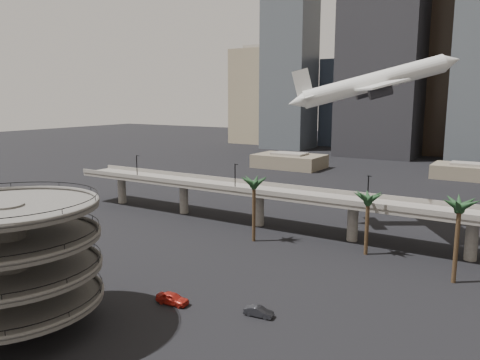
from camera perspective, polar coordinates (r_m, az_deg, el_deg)
The scene contains 9 objects.
ground at distance 61.29m, azimuth -15.42°, elevation -18.61°, with size 700.00×700.00×0.00m, color black.
parking_ramp at distance 65.09m, azimuth -26.34°, elevation -8.18°, with size 22.20×22.20×17.35m.
overpass at distance 101.66m, azimuth 7.77°, elevation -2.38°, with size 130.00×9.30×14.70m.
palm_trees at distance 87.12m, azimuth 18.72°, elevation -2.25°, with size 54.40×18.40×14.00m.
low_buildings at distance 183.00m, azimuth 21.10°, elevation 1.12°, with size 135.00×27.50×6.80m.
skyline at distance 254.74m, azimuth 26.98°, elevation 13.22°, with size 269.00×86.00×131.04m.
airborne_jet at distance 108.06m, azimuth 15.83°, elevation 11.32°, with size 34.34×32.02×13.29m.
car_a at distance 69.24m, azimuth -8.23°, elevation -14.09°, with size 1.97×4.91×1.67m, color red.
car_b at distance 65.22m, azimuth 2.30°, elevation -15.74°, with size 1.41×4.06×1.34m, color #212227.
Camera 1 is at (40.54, -35.68, 28.99)m, focal length 35.00 mm.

